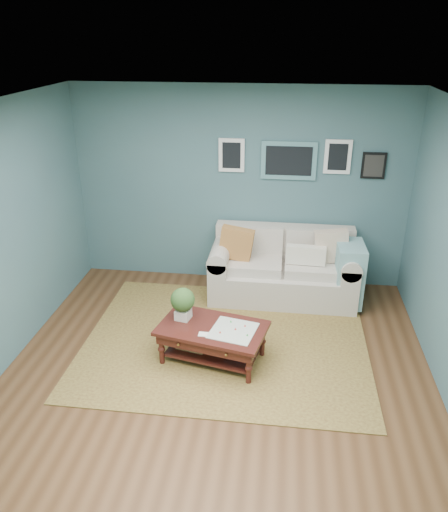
# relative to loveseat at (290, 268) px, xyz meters

# --- Properties ---
(room_shell) EXTENTS (5.00, 5.02, 2.70)m
(room_shell) POSITION_rel_loveseat_xyz_m (-0.71, -1.97, 0.95)
(room_shell) COLOR brown
(room_shell) RESTS_ON ground
(area_rug) EXTENTS (3.23, 2.58, 0.01)m
(area_rug) POSITION_rel_loveseat_xyz_m (-0.71, -1.20, -0.40)
(area_rug) COLOR #56391B
(area_rug) RESTS_ON ground
(loveseat) EXTENTS (1.96, 0.89, 1.01)m
(loveseat) POSITION_rel_loveseat_xyz_m (0.00, 0.00, 0.00)
(loveseat) COLOR beige
(loveseat) RESTS_ON ground
(coffee_table) EXTENTS (1.24, 0.89, 0.79)m
(coffee_table) POSITION_rel_loveseat_xyz_m (-0.86, -1.54, -0.06)
(coffee_table) COLOR #38130E
(coffee_table) RESTS_ON ground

